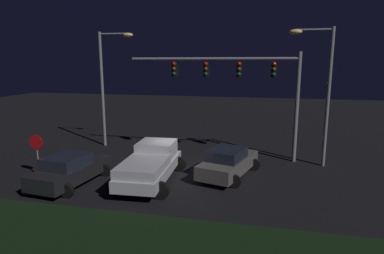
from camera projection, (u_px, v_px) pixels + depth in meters
The scene contains 8 objects.
ground_plane at pixel (176, 171), 18.16m from camera, with size 80.00×80.00×0.00m, color black.
pickup_truck at pixel (151, 162), 16.49m from camera, with size 3.06×5.50×1.80m.
car_sedan at pixel (228, 162), 17.29m from camera, with size 3.22×4.72×1.51m.
car_sedan_far at pixel (70, 170), 16.11m from camera, with size 2.78×4.56×1.51m.
traffic_signal_gantry at pixel (240, 77), 19.73m from camera, with size 10.32×0.56×6.50m.
street_lamp_left at pixel (108, 75), 22.78m from camera, with size 2.52×0.44×7.92m.
street_lamp_right at pixel (320, 80), 18.28m from camera, with size 2.39×0.44×7.78m.
stop_sign at pixel (37, 148), 17.06m from camera, with size 0.76×0.08×2.23m.
Camera 1 is at (4.67, -16.72, 5.90)m, focal length 30.87 mm.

